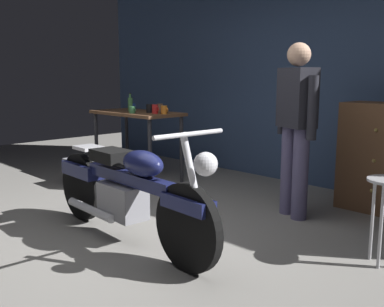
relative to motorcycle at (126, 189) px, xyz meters
name	(u,v)px	position (x,y,z in m)	size (l,w,h in m)	color
ground_plane	(133,239)	(-0.02, 0.07, -0.45)	(12.00, 12.00, 0.00)	gray
back_wall	(314,61)	(-0.02, 2.87, 1.10)	(8.00, 0.12, 3.10)	#384C70
workbench	(137,120)	(-1.81, 1.50, 0.34)	(1.30, 0.64, 0.90)	brown
motorcycle	(126,189)	(0.00, 0.00, 0.00)	(2.19, 0.60, 1.00)	black
person_standing	(296,123)	(0.58, 1.58, 0.48)	(0.53, 0.35, 1.67)	#575176
wooden_dresser	(384,158)	(1.10, 2.37, 0.10)	(0.80, 0.47, 1.10)	brown
storage_bin	(83,172)	(-1.96, 0.75, -0.28)	(0.44, 0.32, 0.34)	gray
mug_blue_enamel	(133,107)	(-2.09, 1.65, 0.49)	(0.10, 0.07, 0.09)	#2D51AD
mug_brown_stoneware	(160,108)	(-1.47, 1.62, 0.51)	(0.12, 0.08, 0.11)	brown
mug_green_speckled	(132,110)	(-1.62, 1.29, 0.50)	(0.11, 0.08, 0.09)	#3D7F4C
mug_orange_travel	(164,110)	(-1.27, 1.51, 0.50)	(0.12, 0.08, 0.10)	orange
mug_black_matte	(150,108)	(-1.55, 1.51, 0.50)	(0.12, 0.09, 0.11)	black
mug_red_diner	(155,109)	(-1.38, 1.46, 0.51)	(0.11, 0.08, 0.11)	red
bottle	(130,104)	(-1.91, 1.47, 0.55)	(0.06, 0.06, 0.24)	#4C8C4C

